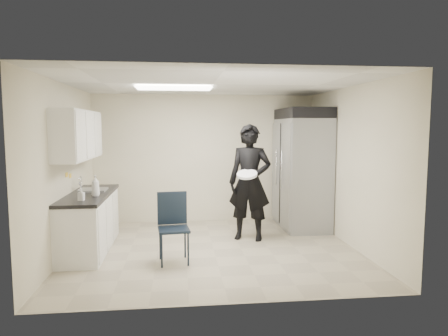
{
  "coord_description": "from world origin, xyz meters",
  "views": [
    {
      "loc": [
        -0.53,
        -6.18,
        1.95
      ],
      "look_at": [
        0.19,
        0.2,
        1.29
      ],
      "focal_mm": 32.0,
      "sensor_mm": 36.0,
      "label": 1
    }
  ],
  "objects": [
    {
      "name": "notice_sticker_left",
      "position": [
        -2.24,
        0.1,
        1.22
      ],
      "size": [
        0.0,
        0.12,
        0.07
      ],
      "primitive_type": "cube",
      "color": "yellow",
      "rests_on": "left_wall"
    },
    {
      "name": "floor",
      "position": [
        0.0,
        0.0,
        0.0
      ],
      "size": [
        4.5,
        4.5,
        0.0
      ],
      "primitive_type": "plane",
      "color": "tan",
      "rests_on": "ground"
    },
    {
      "name": "ceiling_panel",
      "position": [
        -0.6,
        0.4,
        2.57
      ],
      "size": [
        1.2,
        0.6,
        0.02
      ],
      "primitive_type": "cube",
      "color": "white",
      "rests_on": "ceiling"
    },
    {
      "name": "soap_bottle_a",
      "position": [
        -1.79,
        -0.07,
        1.07
      ],
      "size": [
        0.16,
        0.16,
        0.32
      ],
      "primitive_type": "imported",
      "rotation": [
        0.0,
        0.0,
        0.37
      ],
      "color": "white",
      "rests_on": "countertop"
    },
    {
      "name": "fridge_compressor",
      "position": [
        1.83,
        1.27,
        2.2
      ],
      "size": [
        0.8,
        1.35,
        0.2
      ],
      "primitive_type": "cube",
      "color": "black",
      "rests_on": "commercial_fridge"
    },
    {
      "name": "man_tuxedo",
      "position": [
        0.67,
        0.52,
        1.0
      ],
      "size": [
        0.86,
        0.72,
        2.0
      ],
      "primitive_type": "imported",
      "rotation": [
        0.0,
        0.0,
        -0.36
      ],
      "color": "black",
      "rests_on": "floor"
    },
    {
      "name": "back_wall",
      "position": [
        0.0,
        2.0,
        1.3
      ],
      "size": [
        4.5,
        0.0,
        4.5
      ],
      "primitive_type": "plane",
      "rotation": [
        1.57,
        0.0,
        0.0
      ],
      "color": "beige",
      "rests_on": "floor"
    },
    {
      "name": "towel_dispenser",
      "position": [
        -2.14,
        1.35,
        1.62
      ],
      "size": [
        0.22,
        0.3,
        0.35
      ],
      "primitive_type": "cube",
      "color": "black",
      "rests_on": "left_wall"
    },
    {
      "name": "faucet",
      "position": [
        -2.13,
        0.45,
        1.02
      ],
      "size": [
        0.02,
        0.02,
        0.24
      ],
      "primitive_type": "cylinder",
      "color": "silver",
      "rests_on": "countertop"
    },
    {
      "name": "upper_cabinets",
      "position": [
        -2.08,
        0.2,
        1.83
      ],
      "size": [
        0.35,
        1.8,
        0.75
      ],
      "primitive_type": "cube",
      "color": "silver",
      "rests_on": "left_wall"
    },
    {
      "name": "lower_counter",
      "position": [
        -1.95,
        0.2,
        0.43
      ],
      "size": [
        0.6,
        1.9,
        0.86
      ],
      "primitive_type": "cube",
      "color": "silver",
      "rests_on": "floor"
    },
    {
      "name": "folding_chair",
      "position": [
        -0.62,
        -0.55,
        0.49
      ],
      "size": [
        0.48,
        0.48,
        0.97
      ],
      "primitive_type": "cube",
      "rotation": [
        0.0,
        0.0,
        0.1
      ],
      "color": "black",
      "rests_on": "floor"
    },
    {
      "name": "ceiling",
      "position": [
        0.0,
        0.0,
        2.6
      ],
      "size": [
        4.5,
        4.5,
        0.0
      ],
      "primitive_type": "plane",
      "rotation": [
        3.14,
        0.0,
        0.0
      ],
      "color": "silver",
      "rests_on": "back_wall"
    },
    {
      "name": "commercial_fridge",
      "position": [
        1.83,
        1.27,
        1.05
      ],
      "size": [
        0.8,
        1.35,
        2.1
      ],
      "primitive_type": "cube",
      "color": "gray",
      "rests_on": "floor"
    },
    {
      "name": "sink",
      "position": [
        -1.93,
        0.45,
        0.87
      ],
      "size": [
        0.42,
        0.4,
        0.14
      ],
      "primitive_type": "cube",
      "color": "gray",
      "rests_on": "countertop"
    },
    {
      "name": "right_wall",
      "position": [
        2.25,
        0.0,
        1.3
      ],
      "size": [
        0.0,
        4.0,
        4.0
      ],
      "primitive_type": "plane",
      "rotation": [
        1.57,
        0.0,
        -1.57
      ],
      "color": "beige",
      "rests_on": "floor"
    },
    {
      "name": "soap_bottle_b",
      "position": [
        -1.92,
        -0.42,
        1.0
      ],
      "size": [
        0.09,
        0.09,
        0.17
      ],
      "primitive_type": "imported",
      "rotation": [
        0.0,
        0.0,
        -0.21
      ],
      "color": "silver",
      "rests_on": "countertop"
    },
    {
      "name": "bucket_lid",
      "position": [
        0.58,
        0.29,
        1.16
      ],
      "size": [
        0.44,
        0.44,
        0.04
      ],
      "primitive_type": "cylinder",
      "rotation": [
        0.0,
        0.0,
        -0.36
      ],
      "color": "white",
      "rests_on": "man_tuxedo"
    },
    {
      "name": "left_wall",
      "position": [
        -2.25,
        0.0,
        1.3
      ],
      "size": [
        0.0,
        4.0,
        4.0
      ],
      "primitive_type": "plane",
      "rotation": [
        1.57,
        0.0,
        1.57
      ],
      "color": "beige",
      "rests_on": "floor"
    },
    {
      "name": "notice_sticker_right",
      "position": [
        -2.24,
        0.3,
        1.18
      ],
      "size": [
        0.0,
        0.12,
        0.07
      ],
      "primitive_type": "cube",
      "color": "yellow",
      "rests_on": "left_wall"
    },
    {
      "name": "countertop",
      "position": [
        -1.95,
        0.2,
        0.89
      ],
      "size": [
        0.64,
        1.95,
        0.05
      ],
      "primitive_type": "cube",
      "color": "black",
      "rests_on": "lower_counter"
    }
  ]
}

